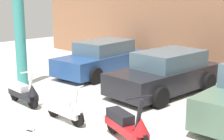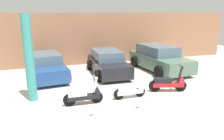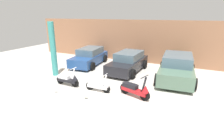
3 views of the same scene
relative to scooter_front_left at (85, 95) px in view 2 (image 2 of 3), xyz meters
The scene contains 11 objects.
ground_plane 2.49m from the scooter_front_left, 24.18° to the right, with size 28.00×28.00×0.00m, color silver.
wall_back 6.90m from the scooter_front_left, 70.66° to the left, with size 19.60×0.12×3.28m, color #9E6B4C.
scooter_front_left is the anchor object (origin of this frame).
scooter_front_right 1.86m from the scooter_front_left, ahead, with size 1.35×0.48×0.94m.
scooter_front_center 3.71m from the scooter_front_left, ahead, with size 1.58×0.76×1.13m.
car_rear_left 4.18m from the scooter_front_left, 106.20° to the left, with size 2.08×3.86×1.26m.
car_rear_center 4.25m from the scooter_front_left, 61.34° to the left, with size 1.96×3.86×1.29m.
car_rear_right 6.23m from the scooter_front_left, 34.58° to the left, with size 2.29×4.38×1.45m.
placard_near_left_scooter 0.96m from the scooter_front_left, 90.77° to the right, with size 0.20×0.16×0.26m.
placard_near_right_scooter 1.93m from the scooter_front_left, 26.99° to the right, with size 0.20×0.16×0.26m.
support_column_side 2.47m from the scooter_front_left, 150.71° to the left, with size 0.35×0.35×3.28m, color teal.
Camera 2 is at (-3.67, -6.44, 3.31)m, focal length 35.00 mm.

